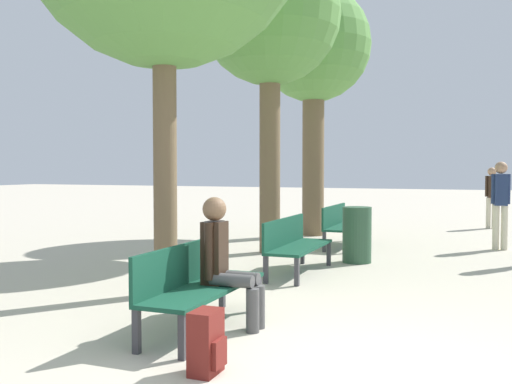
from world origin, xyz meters
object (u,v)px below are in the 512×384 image
object	(u,v)px
pedestrian_mid	(501,199)
bench_row_2	(341,223)
backpack	(207,343)
person_seated	(225,259)
trash_bin	(357,235)
bench_row_1	(294,242)
pedestrian_far	(492,193)
tree_row_1	(270,18)
bench_row_0	(196,280)
tree_row_2	(314,50)

from	to	relation	value
pedestrian_mid	bench_row_2	bearing A→B (deg)	-167.40
backpack	person_seated	bearing A→B (deg)	108.27
pedestrian_mid	person_seated	bearing A→B (deg)	-111.79
trash_bin	bench_row_2	bearing A→B (deg)	110.64
bench_row_1	pedestrian_far	world-z (taller)	pedestrian_far
bench_row_1	tree_row_1	world-z (taller)	tree_row_1
backpack	bench_row_0	bearing A→B (deg)	120.91
bench_row_0	tree_row_2	size ratio (longest dim) A/B	0.32
person_seated	bench_row_2	bearing A→B (deg)	92.23
tree_row_1	pedestrian_mid	distance (m)	5.62
tree_row_1	trash_bin	size ratio (longest dim) A/B	6.15
tree_row_2	pedestrian_mid	xyz separation A→B (m)	(4.04, -1.02, -3.37)
pedestrian_mid	trash_bin	size ratio (longest dim) A/B	1.83
bench_row_2	pedestrian_far	size ratio (longest dim) A/B	1.14
pedestrian_far	tree_row_1	bearing A→B (deg)	-122.76
person_seated	pedestrian_far	xyz separation A→B (m)	(2.65, 11.03, 0.24)
bench_row_1	person_seated	xyz separation A→B (m)	(0.24, -3.01, 0.20)
bench_row_0	pedestrian_mid	size ratio (longest dim) A/B	1.07
bench_row_0	tree_row_2	distance (m)	8.96
bench_row_2	pedestrian_mid	xyz separation A→B (m)	(2.98, 0.67, 0.50)
bench_row_0	trash_bin	world-z (taller)	trash_bin
pedestrian_mid	tree_row_2	bearing A→B (deg)	165.85
pedestrian_mid	tree_row_1	bearing A→B (deg)	-154.12
pedestrian_far	trash_bin	size ratio (longest dim) A/B	1.72
pedestrian_far	tree_row_2	bearing A→B (deg)	-141.29
bench_row_0	bench_row_1	distance (m)	3.17
backpack	tree_row_2	bearing A→B (deg)	100.68
bench_row_1	pedestrian_far	bearing A→B (deg)	70.17
backpack	pedestrian_far	xyz separation A→B (m)	(2.24, 12.27, 0.68)
person_seated	pedestrian_mid	distance (m)	7.37
tree_row_1	tree_row_2	distance (m)	2.98
trash_bin	tree_row_2	bearing A→B (deg)	116.55
tree_row_2	backpack	xyz separation A→B (m)	(1.72, -9.10, -4.10)
bench_row_0	pedestrian_mid	world-z (taller)	pedestrian_mid
backpack	bench_row_2	bearing A→B (deg)	95.01
bench_row_1	tree_row_1	size ratio (longest dim) A/B	0.32
tree_row_2	pedestrian_far	world-z (taller)	tree_row_2
backpack	tree_row_1	bearing A→B (deg)	105.66
bench_row_2	bench_row_0	bearing A→B (deg)	-90.00
bench_row_2	tree_row_1	distance (m)	4.23
bench_row_0	pedestrian_far	world-z (taller)	pedestrian_far
pedestrian_mid	pedestrian_far	world-z (taller)	pedestrian_mid
bench_row_1	person_seated	distance (m)	3.03
bench_row_0	backpack	world-z (taller)	bench_row_0
person_seated	pedestrian_far	size ratio (longest dim) A/B	0.81
pedestrian_far	bench_row_2	bearing A→B (deg)	-120.78
bench_row_0	tree_row_1	xyz separation A→B (m)	(-1.07, 5.04, 3.88)
person_seated	bench_row_0	bearing A→B (deg)	-147.37
tree_row_1	pedestrian_far	xyz separation A→B (m)	(3.96, 6.15, -3.44)
tree_row_2	trash_bin	distance (m)	5.51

